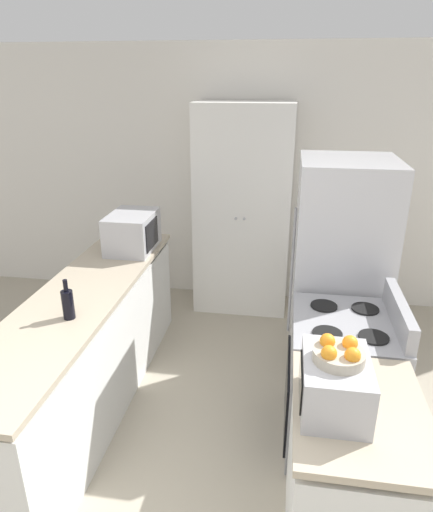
% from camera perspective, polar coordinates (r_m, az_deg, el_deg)
% --- Properties ---
extents(wall_back, '(7.00, 0.06, 2.60)m').
position_cam_1_polar(wall_back, '(4.78, 2.99, 9.64)').
color(wall_back, silver).
rests_on(wall_back, ground_plane).
extents(counter_left, '(0.60, 2.59, 0.91)m').
position_cam_1_polar(counter_left, '(3.49, -15.91, -11.40)').
color(counter_left, silver).
rests_on(counter_left, ground_plane).
extents(counter_right, '(0.60, 0.81, 0.91)m').
position_cam_1_polar(counter_right, '(2.56, 16.30, -25.82)').
color(counter_right, silver).
rests_on(counter_right, ground_plane).
extents(pantry_cabinet, '(0.94, 0.51, 2.07)m').
position_cam_1_polar(pantry_cabinet, '(4.56, 3.30, 5.60)').
color(pantry_cabinet, white).
rests_on(pantry_cabinet, ground_plane).
extents(stove, '(0.66, 0.71, 1.07)m').
position_cam_1_polar(stove, '(3.13, 15.16, -15.01)').
color(stove, '#9E9EA3').
rests_on(stove, ground_plane).
extents(refrigerator, '(0.70, 0.73, 1.76)m').
position_cam_1_polar(refrigerator, '(3.58, 15.00, -2.38)').
color(refrigerator, '#B7B7BC').
rests_on(refrigerator, ground_plane).
extents(microwave, '(0.37, 0.51, 0.31)m').
position_cam_1_polar(microwave, '(3.91, -10.46, 3.01)').
color(microwave, '#B2B2B7').
rests_on(microwave, counter_left).
extents(wine_bottle, '(0.07, 0.07, 0.26)m').
position_cam_1_polar(wine_bottle, '(2.91, -18.08, -5.68)').
color(wine_bottle, black).
rests_on(wine_bottle, counter_left).
extents(toaster_oven, '(0.30, 0.40, 0.24)m').
position_cam_1_polar(toaster_oven, '(2.14, 14.55, -15.25)').
color(toaster_oven, '#B2B2B7').
rests_on(toaster_oven, counter_right).
extents(fruit_bowl, '(0.22, 0.22, 0.10)m').
position_cam_1_polar(fruit_bowl, '(2.05, 15.07, -11.65)').
color(fruit_bowl, '#B2A893').
rests_on(fruit_bowl, toaster_oven).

